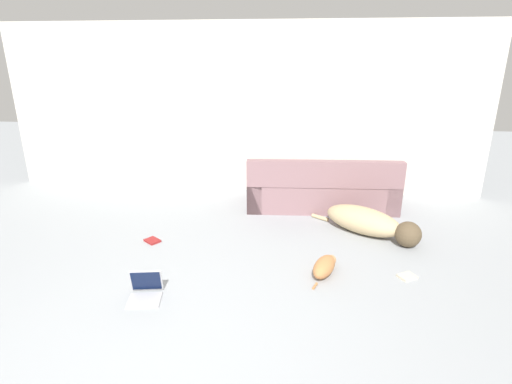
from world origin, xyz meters
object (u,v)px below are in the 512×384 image
Objects in this scene: couch at (321,190)px; dog at (370,222)px; cat at (325,266)px; laptop_open at (146,289)px; book_red at (152,241)px; book_cream at (407,277)px.

dog is (0.55, -0.88, -0.10)m from couch.
laptop_open is at bearing 130.76° from cat.
couch is at bearing 157.17° from dog.
book_red is (-2.52, -0.49, -0.14)m from dog.
cat is 0.80m from book_cream.
dog is 3.83× the size of laptop_open.
laptop_open reaches higher than cat.
couch is 1.88m from cat.
dog reaches higher than cat.
dog is 1.15m from cat.
book_cream is (0.80, 0.02, -0.07)m from cat.
book_red is at bearing 31.25° from couch.
book_cream is (2.40, 0.59, -0.06)m from laptop_open.
couch is at bearing 34.93° from book_red.
couch is 2.02m from book_cream.
book_cream is at bearing 3.66° from laptop_open.
dog is 6.21× the size of book_cream.
cat is (-0.03, -1.87, -0.17)m from couch.
laptop_open is 1.52× the size of book_red.
laptop_open is 1.62× the size of book_cream.
cat is 2.01m from book_red.
laptop_open is (-1.63, -2.45, -0.17)m from couch.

